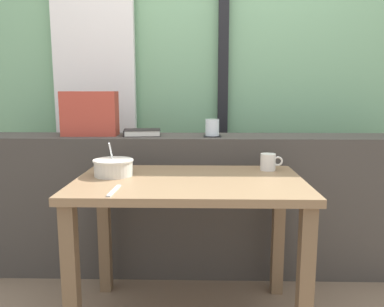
{
  "coord_description": "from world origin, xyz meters",
  "views": [
    {
      "loc": [
        -0.04,
        -1.73,
        1.11
      ],
      "look_at": [
        -0.08,
        0.35,
        0.76
      ],
      "focal_mm": 36.18,
      "sensor_mm": 36.0,
      "label": 1
    }
  ],
  "objects_px": {
    "soup_bowl": "(113,168)",
    "ceramic_mug": "(268,162)",
    "throw_pillow": "(90,114)",
    "fork_utensil": "(114,190)",
    "coaster_square": "(212,136)",
    "juice_glass": "(212,128)",
    "breakfast_table": "(189,204)",
    "closed_book": "(142,132)"
  },
  "relations": [
    {
      "from": "throw_pillow",
      "to": "fork_utensil",
      "type": "relative_size",
      "value": 1.88
    },
    {
      "from": "coaster_square",
      "to": "fork_utensil",
      "type": "bearing_deg",
      "value": -119.33
    },
    {
      "from": "breakfast_table",
      "to": "juice_glass",
      "type": "height_order",
      "value": "juice_glass"
    },
    {
      "from": "breakfast_table",
      "to": "fork_utensil",
      "type": "distance_m",
      "value": 0.39
    },
    {
      "from": "breakfast_table",
      "to": "ceramic_mug",
      "type": "bearing_deg",
      "value": 27.82
    },
    {
      "from": "breakfast_table",
      "to": "juice_glass",
      "type": "bearing_deg",
      "value": 77.2
    },
    {
      "from": "closed_book",
      "to": "fork_utensil",
      "type": "xyz_separation_m",
      "value": [
        0.0,
        -0.78,
        -0.15
      ]
    },
    {
      "from": "coaster_square",
      "to": "juice_glass",
      "type": "height_order",
      "value": "juice_glass"
    },
    {
      "from": "breakfast_table",
      "to": "juice_glass",
      "type": "xyz_separation_m",
      "value": [
        0.12,
        0.52,
        0.3
      ]
    },
    {
      "from": "fork_utensil",
      "to": "ceramic_mug",
      "type": "relative_size",
      "value": 1.5
    },
    {
      "from": "fork_utensil",
      "to": "throw_pillow",
      "type": "bearing_deg",
      "value": 113.85
    },
    {
      "from": "coaster_square",
      "to": "fork_utensil",
      "type": "relative_size",
      "value": 0.59
    },
    {
      "from": "fork_utensil",
      "to": "ceramic_mug",
      "type": "distance_m",
      "value": 0.81
    },
    {
      "from": "throw_pillow",
      "to": "ceramic_mug",
      "type": "xyz_separation_m",
      "value": [
        1.0,
        -0.35,
        -0.22
      ]
    },
    {
      "from": "juice_glass",
      "to": "ceramic_mug",
      "type": "height_order",
      "value": "juice_glass"
    },
    {
      "from": "throw_pillow",
      "to": "fork_utensil",
      "type": "distance_m",
      "value": 0.87
    },
    {
      "from": "fork_utensil",
      "to": "breakfast_table",
      "type": "bearing_deg",
      "value": 38.6
    },
    {
      "from": "closed_book",
      "to": "throw_pillow",
      "type": "distance_m",
      "value": 0.33
    },
    {
      "from": "ceramic_mug",
      "to": "juice_glass",
      "type": "bearing_deg",
      "value": 131.65
    },
    {
      "from": "juice_glass",
      "to": "fork_utensil",
      "type": "height_order",
      "value": "juice_glass"
    },
    {
      "from": "ceramic_mug",
      "to": "soup_bowl",
      "type": "bearing_deg",
      "value": -169.43
    },
    {
      "from": "breakfast_table",
      "to": "closed_book",
      "type": "bearing_deg",
      "value": 118.16
    },
    {
      "from": "closed_book",
      "to": "ceramic_mug",
      "type": "xyz_separation_m",
      "value": [
        0.69,
        -0.35,
        -0.11
      ]
    },
    {
      "from": "breakfast_table",
      "to": "coaster_square",
      "type": "height_order",
      "value": "coaster_square"
    },
    {
      "from": "juice_glass",
      "to": "fork_utensil",
      "type": "distance_m",
      "value": 0.87
    },
    {
      "from": "juice_glass",
      "to": "fork_utensil",
      "type": "xyz_separation_m",
      "value": [
        -0.42,
        -0.74,
        -0.18
      ]
    },
    {
      "from": "fork_utensil",
      "to": "coaster_square",
      "type": "bearing_deg",
      "value": 62.86
    },
    {
      "from": "soup_bowl",
      "to": "ceramic_mug",
      "type": "bearing_deg",
      "value": 10.57
    },
    {
      "from": "coaster_square",
      "to": "fork_utensil",
      "type": "distance_m",
      "value": 0.86
    },
    {
      "from": "juice_glass",
      "to": "fork_utensil",
      "type": "relative_size",
      "value": 0.57
    },
    {
      "from": "soup_bowl",
      "to": "juice_glass",
      "type": "bearing_deg",
      "value": 43.28
    },
    {
      "from": "fork_utensil",
      "to": "closed_book",
      "type": "bearing_deg",
      "value": 92.36
    },
    {
      "from": "closed_book",
      "to": "soup_bowl",
      "type": "height_order",
      "value": "closed_book"
    },
    {
      "from": "fork_utensil",
      "to": "ceramic_mug",
      "type": "xyz_separation_m",
      "value": [
        0.69,
        0.43,
        0.04
      ]
    },
    {
      "from": "breakfast_table",
      "to": "throw_pillow",
      "type": "xyz_separation_m",
      "value": [
        -0.6,
        0.56,
        0.38
      ]
    },
    {
      "from": "juice_glass",
      "to": "ceramic_mug",
      "type": "bearing_deg",
      "value": -48.35
    },
    {
      "from": "breakfast_table",
      "to": "fork_utensil",
      "type": "bearing_deg",
      "value": -143.6
    },
    {
      "from": "ceramic_mug",
      "to": "fork_utensil",
      "type": "bearing_deg",
      "value": -148.3
    },
    {
      "from": "coaster_square",
      "to": "ceramic_mug",
      "type": "bearing_deg",
      "value": -48.35
    },
    {
      "from": "soup_bowl",
      "to": "ceramic_mug",
      "type": "relative_size",
      "value": 1.69
    },
    {
      "from": "juice_glass",
      "to": "throw_pillow",
      "type": "height_order",
      "value": "throw_pillow"
    },
    {
      "from": "breakfast_table",
      "to": "coaster_square",
      "type": "bearing_deg",
      "value": 77.2
    }
  ]
}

